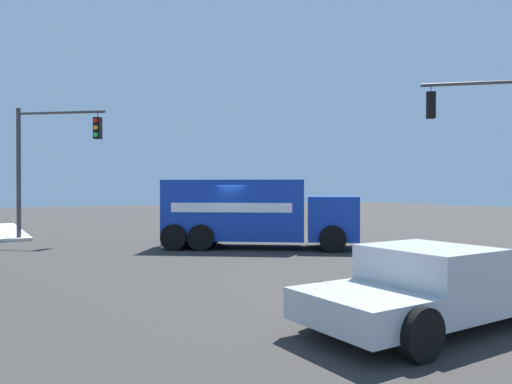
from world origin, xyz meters
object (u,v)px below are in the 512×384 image
object	(u,v)px
pickup_silver	(437,284)
sedan_white	(232,215)
traffic_light_primary	(496,137)
traffic_light_secondary	(46,152)
delivery_truck	(254,212)

from	to	relation	value
pickup_silver	sedan_white	xyz separation A→B (m)	(22.42, -7.82, -0.10)
traffic_light_primary	pickup_silver	xyz separation A→B (m)	(-4.86, 9.06, -3.45)
traffic_light_secondary	pickup_silver	size ratio (longest dim) A/B	1.12
delivery_truck	traffic_light_secondary	distance (m)	10.00
pickup_silver	sedan_white	size ratio (longest dim) A/B	1.21
traffic_light_secondary	sedan_white	distance (m)	13.01
traffic_light_primary	pickup_silver	distance (m)	10.84
pickup_silver	delivery_truck	bearing A→B (deg)	-14.50
pickup_silver	sedan_white	bearing A→B (deg)	-19.23
traffic_light_primary	traffic_light_secondary	xyz separation A→B (m)	(13.17, 13.00, -0.17)
pickup_silver	traffic_light_primary	bearing A→B (deg)	-61.80
traffic_light_secondary	sedan_white	size ratio (longest dim) A/B	1.35
traffic_light_secondary	sedan_white	xyz separation A→B (m)	(4.40, -11.77, -3.37)
traffic_light_secondary	pickup_silver	bearing A→B (deg)	-167.65
delivery_truck	pickup_silver	distance (m)	11.59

